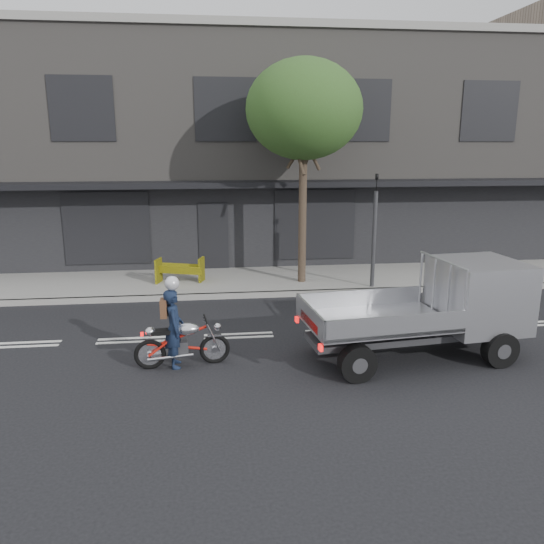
{
  "coord_description": "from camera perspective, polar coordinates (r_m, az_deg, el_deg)",
  "views": [
    {
      "loc": [
        -0.56,
        -11.61,
        4.38
      ],
      "look_at": [
        0.84,
        0.5,
        1.39
      ],
      "focal_mm": 35.0,
      "sensor_mm": 36.0,
      "label": 1
    }
  ],
  "objects": [
    {
      "name": "kerb",
      "position": [
        15.34,
        -4.24,
        -2.54
      ],
      "size": [
        32.0,
        0.2,
        0.15
      ],
      "primitive_type": "cube",
      "color": "gray",
      "rests_on": "ground"
    },
    {
      "name": "ground",
      "position": [
        12.42,
        -3.61,
        -6.88
      ],
      "size": [
        80.0,
        80.0,
        0.0
      ],
      "primitive_type": "plane",
      "color": "black",
      "rests_on": "ground"
    },
    {
      "name": "construction_barrier",
      "position": [
        16.42,
        -9.89,
        0.09
      ],
      "size": [
        1.51,
        0.97,
        0.79
      ],
      "primitive_type": null,
      "rotation": [
        0.0,
        0.0,
        -0.32
      ],
      "color": "yellow",
      "rests_on": "sidewalk"
    },
    {
      "name": "street_tree",
      "position": [
        16.07,
        3.46,
        16.98
      ],
      "size": [
        3.4,
        3.4,
        6.74
      ],
      "color": "#382B21",
      "rests_on": "ground"
    },
    {
      "name": "traffic_light_pole",
      "position": [
        15.93,
        10.92,
        3.69
      ],
      "size": [
        0.12,
        0.12,
        3.5
      ],
      "color": "#2D2D30",
      "rests_on": "ground"
    },
    {
      "name": "flatbed_ute",
      "position": [
        11.71,
        19.57,
        -2.83
      ],
      "size": [
        4.67,
        2.31,
        2.08
      ],
      "rotation": [
        0.0,
        0.0,
        0.11
      ],
      "color": "black",
      "rests_on": "ground"
    },
    {
      "name": "rider",
      "position": [
        10.71,
        -10.49,
        -5.98
      ],
      "size": [
        0.44,
        0.62,
        1.6
      ],
      "primitive_type": "imported",
      "rotation": [
        0.0,
        0.0,
        1.68
      ],
      "color": "#131E36",
      "rests_on": "ground"
    },
    {
      "name": "motorcycle",
      "position": [
        10.8,
        -9.62,
        -7.43
      ],
      "size": [
        1.91,
        0.55,
        0.98
      ],
      "rotation": [
        0.0,
        0.0,
        0.11
      ],
      "color": "black",
      "rests_on": "ground"
    },
    {
      "name": "sidewalk",
      "position": [
        16.88,
        -4.47,
        -1.02
      ],
      "size": [
        32.0,
        3.2,
        0.15
      ],
      "primitive_type": "cube",
      "color": "gray",
      "rests_on": "ground"
    },
    {
      "name": "building_main",
      "position": [
        22.92,
        -5.33,
        12.8
      ],
      "size": [
        26.0,
        10.0,
        8.0
      ],
      "primitive_type": "cube",
      "color": "slate",
      "rests_on": "ground"
    }
  ]
}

